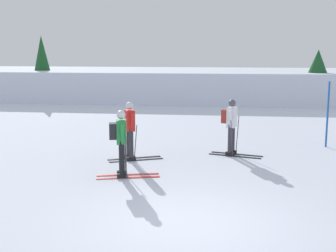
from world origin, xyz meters
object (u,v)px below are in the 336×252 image
skier_white (231,124)px  conifer_far_left (42,62)px  skier_red (130,129)px  conifer_far_right (318,72)px  trail_marker_pole (328,114)px  skier_green (121,140)px

skier_white → conifer_far_left: 17.81m
skier_white → conifer_far_left: conifer_far_left is taller
skier_white → skier_red: bearing=-162.0°
conifer_far_left → conifer_far_right: (16.45, -0.62, -0.48)m
conifer_far_right → skier_white: bearing=-111.3°
conifer_far_left → conifer_far_right: 16.47m
trail_marker_pole → conifer_far_right: bearing=80.6°
skier_green → conifer_far_left: 18.51m
skier_green → conifer_far_right: size_ratio=0.55×
skier_white → conifer_far_left: bearing=129.9°
skier_green → conifer_far_right: (7.86, 15.72, 0.90)m
conifer_far_left → skier_red: bearing=-59.8°
skier_red → conifer_far_left: size_ratio=0.43×
skier_red → skier_green: 1.78m
skier_white → skier_green: (-2.80, -2.72, -0.00)m
skier_white → skier_green: same height
skier_red → skier_green: bearing=-86.3°
skier_red → trail_marker_pole: size_ratio=0.79×
conifer_far_right → skier_green: bearing=-116.6°
skier_red → conifer_far_right: size_ratio=0.55×
skier_red → conifer_far_left: bearing=120.2°
skier_green → conifer_far_left: (-8.59, 16.34, 1.38)m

